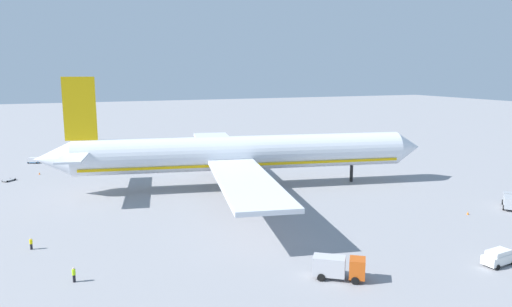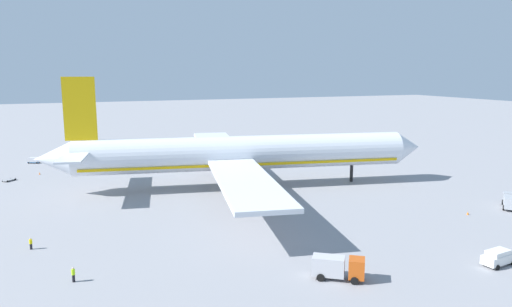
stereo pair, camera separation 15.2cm
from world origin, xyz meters
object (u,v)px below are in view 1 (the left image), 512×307
Objects in this scene: service_truck_1 at (338,267)px; baggage_cart_1 at (34,160)px; baggage_cart_0 at (9,180)px; service_van at (499,257)px; traffic_cone_3 at (468,213)px; traffic_cone_4 at (171,154)px; airliner at (238,154)px; ground_worker_1 at (74,275)px; ground_worker_2 at (31,244)px; service_truck_0 at (511,201)px; traffic_cone_0 at (39,173)px; traffic_cone_2 at (336,150)px.

service_truck_1 reaches higher than baggage_cart_1.
baggage_cart_1 reaches higher than baggage_cart_0.
service_truck_1 is 21.09m from service_van.
traffic_cone_3 is (70.15, -76.97, -0.55)m from baggage_cart_1.
airliner is at bearing -83.21° from traffic_cone_4.
service_van is 95.96m from baggage_cart_0.
ground_worker_1 is (-49.10, 14.58, -0.13)m from service_van.
ground_worker_2 reaches higher than baggage_cart_1.
service_van is (-22.83, -17.48, -0.30)m from service_truck_0.
traffic_cone_0 is at bearing 125.09° from service_van.
ground_worker_2 is at bearing -149.29° from airliner.
traffic_cone_0 is (5.95, 4.81, 0.01)m from baggage_cart_0.
ground_worker_2 is (-37.99, -22.57, -6.18)m from airliner.
service_truck_1 is at bearing -95.53° from airliner.
ground_worker_2 is (-33.53, 23.57, -0.70)m from service_truck_1.
service_truck_1 reaches higher than traffic_cone_4.
traffic_cone_3 is (74.13, -56.51, 0.01)m from baggage_cart_0.
service_van is at bearing -16.54° from ground_worker_1.
ground_worker_1 is at bearing -177.69° from service_truck_0.
traffic_cone_0 is (-6.18, 64.11, -0.63)m from ground_worker_1.
traffic_cone_2 is 49.13m from traffic_cone_4.
airliner is 43.63m from traffic_cone_4.
traffic_cone_0 is at bearing 114.82° from service_truck_1.
baggage_cart_0 is at bearing 142.68° from traffic_cone_3.
traffic_cone_4 is (32.90, 65.38, -0.54)m from ground_worker_2.
baggage_cart_1 reaches higher than traffic_cone_2.
airliner is 49.61× the size of ground_worker_2.
service_van is 8.86× the size of traffic_cone_4.
service_truck_0 is 64.18m from traffic_cone_2.
service_truck_1 is at bearing -67.99° from baggage_cart_1.
airliner is at bearing -27.89° from baggage_cart_0.
service_truck_1 is 36.22m from traffic_cone_3.
baggage_cart_1 is 66.91m from ground_worker_2.
traffic_cone_3 is at bearing -48.29° from airliner.
traffic_cone_4 is at bearing -2.33° from baggage_cart_1.
service_truck_1 reaches higher than service_van.
traffic_cone_0 is 1.00× the size of traffic_cone_2.
airliner reaches higher than traffic_cone_2.
ground_worker_1 is at bearing -138.45° from traffic_cone_2.
service_truck_1 is at bearing -35.11° from ground_worker_2.
baggage_cart_1 is 6.41× the size of traffic_cone_4.
baggage_cart_1 is 35.95m from traffic_cone_4.
airliner is at bearing 84.47° from service_truck_1.
airliner is at bearing 107.98° from service_van.
service_truck_0 is at bearing -38.08° from traffic_cone_0.
service_van is 21.65m from traffic_cone_3.
service_truck_0 is at bearing 0.64° from traffic_cone_3.
airliner is at bearing -36.25° from traffic_cone_0.
ground_worker_1 is 83.08m from traffic_cone_4.
airliner is at bearing 47.20° from ground_worker_1.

